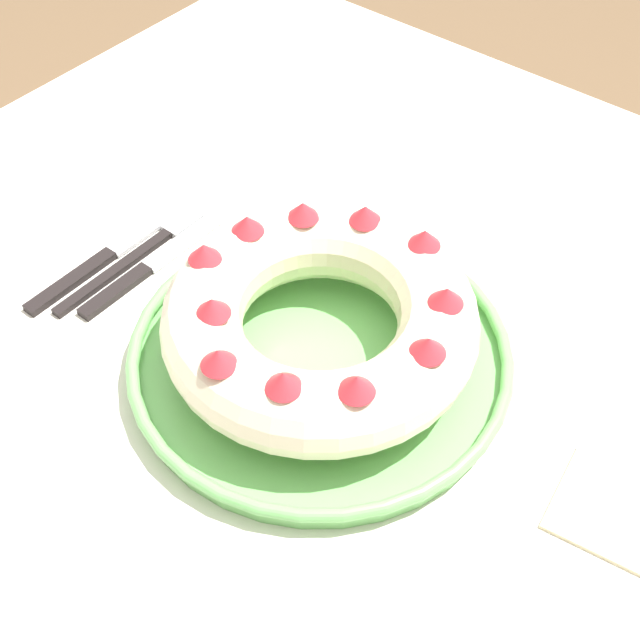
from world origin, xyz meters
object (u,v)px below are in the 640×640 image
serving_dish (320,357)px  serving_knife (109,255)px  bundt_cake (320,319)px  cake_knife (145,270)px  fork (148,248)px  napkin (636,521)px

serving_dish → serving_knife: 0.27m
bundt_cake → cake_knife: size_ratio=1.46×
serving_dish → fork: size_ratio=1.65×
serving_dish → serving_knife: bearing=-174.9°
napkin → serving_knife: bearing=-174.2°
serving_knife → fork: bearing=56.7°
bundt_cake → serving_knife: bundt_cake is taller
bundt_cake → napkin: bearing=6.4°
fork → serving_knife: 0.04m
fork → serving_knife: bearing=-124.7°
bundt_cake → cake_knife: bundt_cake is taller
fork → cake_knife: bearing=-48.0°
napkin → bundt_cake: bearing=-173.6°
serving_knife → napkin: serving_knife is taller
serving_dish → bundt_cake: (-0.00, -0.00, 0.05)m
serving_knife → napkin: (0.57, 0.06, -0.00)m
bundt_cake → napkin: 0.31m
serving_dish → napkin: size_ratio=2.71×
fork → napkin: 0.55m
bundt_cake → napkin: size_ratio=2.16×
serving_dish → napkin: 0.31m
serving_knife → cake_knife: size_ratio=1.26×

